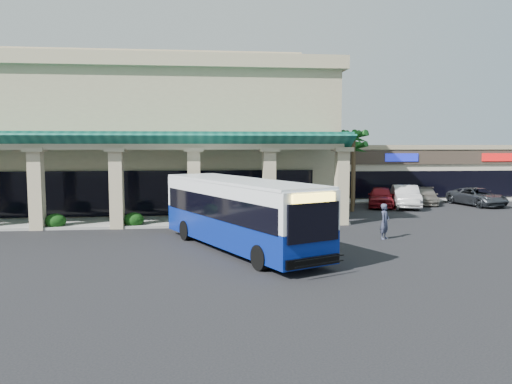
{
  "coord_description": "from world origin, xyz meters",
  "views": [
    {
      "loc": [
        -2.53,
        -24.53,
        4.88
      ],
      "look_at": [
        0.55,
        3.8,
        2.2
      ],
      "focal_mm": 35.0,
      "sensor_mm": 36.0,
      "label": 1
    }
  ],
  "objects": [
    {
      "name": "main_building",
      "position": [
        -8.0,
        16.0,
        5.67
      ],
      "size": [
        30.8,
        14.8,
        11.35
      ],
      "primitive_type": null,
      "color": "tan",
      "rests_on": "ground"
    },
    {
      "name": "car_silver",
      "position": [
        11.53,
        13.33,
        0.82
      ],
      "size": [
        3.4,
        5.17,
        1.64
      ],
      "primitive_type": "imported",
      "rotation": [
        0.0,
        0.0,
        -0.34
      ],
      "color": "maroon",
      "rests_on": "ground"
    },
    {
      "name": "ground",
      "position": [
        0.0,
        0.0,
        0.0
      ],
      "size": [
        110.0,
        110.0,
        0.0
      ],
      "primitive_type": "plane",
      "color": "black"
    },
    {
      "name": "car_gray",
      "position": [
        19.61,
        13.37,
        0.72
      ],
      "size": [
        3.39,
        5.58,
        1.45
      ],
      "primitive_type": "imported",
      "rotation": [
        0.0,
        0.0,
        0.2
      ],
      "color": "#2A2E34",
      "rests_on": "ground"
    },
    {
      "name": "palm_0",
      "position": [
        8.5,
        11.0,
        3.3
      ],
      "size": [
        2.4,
        2.4,
        6.6
      ],
      "primitive_type": null,
      "color": "#144D17",
      "rests_on": "ground"
    },
    {
      "name": "palm_1",
      "position": [
        9.5,
        14.0,
        2.9
      ],
      "size": [
        2.4,
        2.4,
        5.8
      ],
      "primitive_type": null,
      "color": "#144D17",
      "rests_on": "ground"
    },
    {
      "name": "arcade",
      "position": [
        -8.0,
        6.8,
        2.85
      ],
      "size": [
        30.0,
        6.2,
        5.7
      ],
      "primitive_type": null,
      "color": "#0D5345",
      "rests_on": "ground"
    },
    {
      "name": "broadleaf_tree",
      "position": [
        7.5,
        19.0,
        2.41
      ],
      "size": [
        2.6,
        2.6,
        4.81
      ],
      "primitive_type": null,
      "color": "black",
      "rests_on": "ground"
    },
    {
      "name": "car_white",
      "position": [
        13.35,
        12.86,
        0.87
      ],
      "size": [
        3.18,
        5.58,
        1.74
      ],
      "primitive_type": "imported",
      "rotation": [
        0.0,
        0.0,
        -0.27
      ],
      "color": "silver",
      "rests_on": "ground"
    },
    {
      "name": "pedestrian",
      "position": [
        6.91,
        0.24,
        0.93
      ],
      "size": [
        0.79,
        0.8,
        1.86
      ],
      "primitive_type": "imported",
      "rotation": [
        0.0,
        0.0,
        0.82
      ],
      "color": "#363A53",
      "rests_on": "ground"
    },
    {
      "name": "car_red",
      "position": [
        15.92,
        14.79,
        0.66
      ],
      "size": [
        3.39,
        4.94,
        1.33
      ],
      "primitive_type": "imported",
      "rotation": [
        0.0,
        0.0,
        -0.37
      ],
      "color": "slate",
      "rests_on": "ground"
    },
    {
      "name": "transit_bus",
      "position": [
        -0.82,
        -1.52,
        1.65
      ],
      "size": [
        7.45,
        11.85,
        3.29
      ],
      "primitive_type": null,
      "rotation": [
        0.0,
        0.0,
        0.43
      ],
      "color": "navy",
      "rests_on": "ground"
    },
    {
      "name": "strip_mall",
      "position": [
        18.0,
        24.0,
        2.45
      ],
      "size": [
        22.5,
        12.5,
        4.9
      ],
      "primitive_type": null,
      "color": "beige",
      "rests_on": "ground"
    }
  ]
}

